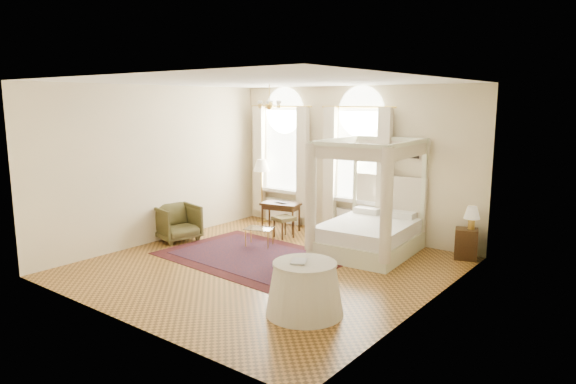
# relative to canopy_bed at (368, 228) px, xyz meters

# --- Properties ---
(ground) EXTENTS (6.00, 6.00, 0.00)m
(ground) POSITION_rel_canopy_bed_xyz_m (-1.04, -1.88, -0.51)
(ground) COLOR #9E6B2E
(ground) RESTS_ON ground
(room_walls) EXTENTS (6.00, 6.00, 6.00)m
(room_walls) POSITION_rel_canopy_bed_xyz_m (-1.04, -1.88, 1.47)
(room_walls) COLOR beige
(room_walls) RESTS_ON ground
(window_left) EXTENTS (1.62, 0.27, 3.29)m
(window_left) POSITION_rel_canopy_bed_xyz_m (-2.94, 0.99, 0.98)
(window_left) COLOR white
(window_left) RESTS_ON room_walls
(window_right) EXTENTS (1.62, 0.27, 3.29)m
(window_right) POSITION_rel_canopy_bed_xyz_m (-0.84, 0.99, 0.98)
(window_right) COLOR white
(window_right) RESTS_ON room_walls
(chandelier) EXTENTS (0.51, 0.45, 0.50)m
(chandelier) POSITION_rel_canopy_bed_xyz_m (-1.94, -0.68, 2.40)
(chandelier) COLOR gold
(chandelier) RESTS_ON room_walls
(wall_pictures) EXTENTS (2.54, 0.03, 0.39)m
(wall_pictures) POSITION_rel_canopy_bed_xyz_m (-0.95, 1.09, 1.38)
(wall_pictures) COLOR black
(wall_pictures) RESTS_ON room_walls
(canopy_bed) EXTENTS (1.84, 2.20, 2.25)m
(canopy_bed) POSITION_rel_canopy_bed_xyz_m (0.00, 0.00, 0.00)
(canopy_bed) COLOR beige
(canopy_bed) RESTS_ON ground
(nightstand) EXTENTS (0.51, 0.48, 0.59)m
(nightstand) POSITION_rel_canopy_bed_xyz_m (1.66, 0.82, -0.22)
(nightstand) COLOR #39220F
(nightstand) RESTS_ON ground
(nightstand_lamp) EXTENTS (0.30, 0.30, 0.43)m
(nightstand_lamp) POSITION_rel_canopy_bed_xyz_m (1.73, 0.86, 0.36)
(nightstand_lamp) COLOR gold
(nightstand_lamp) RESTS_ON nightstand
(writing_desk) EXTENTS (0.96, 0.63, 0.66)m
(writing_desk) POSITION_rel_canopy_bed_xyz_m (-2.46, 0.33, 0.06)
(writing_desk) COLOR #39220F
(writing_desk) RESTS_ON ground
(laptop) EXTENTS (0.38, 0.27, 0.03)m
(laptop) POSITION_rel_canopy_bed_xyz_m (-2.46, 0.40, 0.17)
(laptop) COLOR black
(laptop) RESTS_ON writing_desk
(stool) EXTENTS (0.50, 0.50, 0.47)m
(stool) POSITION_rel_canopy_bed_xyz_m (-2.05, -0.07, -0.12)
(stool) COLOR #4E4221
(stool) RESTS_ON ground
(armchair) EXTENTS (1.01, 0.99, 0.77)m
(armchair) POSITION_rel_canopy_bed_xyz_m (-3.74, -1.65, -0.12)
(armchair) COLOR #413B1C
(armchair) RESTS_ON ground
(coffee_table) EXTENTS (0.67, 0.57, 0.38)m
(coffee_table) POSITION_rel_canopy_bed_xyz_m (-2.03, -0.92, -0.17)
(coffee_table) COLOR white
(coffee_table) RESTS_ON ground
(floor_lamp) EXTENTS (0.40, 0.40, 1.56)m
(floor_lamp) POSITION_rel_canopy_bed_xyz_m (-3.45, 0.82, 0.82)
(floor_lamp) COLOR gold
(floor_lamp) RESTS_ON ground
(oriental_rug) EXTENTS (3.51, 2.62, 0.01)m
(oriental_rug) POSITION_rel_canopy_bed_xyz_m (-1.67, -1.57, -0.50)
(oriental_rug) COLOR #410F12
(oriental_rug) RESTS_ON ground
(side_table) EXTENTS (1.11, 1.11, 0.75)m
(side_table) POSITION_rel_canopy_bed_xyz_m (0.73, -3.14, -0.14)
(side_table) COLOR silver
(side_table) RESTS_ON ground
(book) EXTENTS (0.31, 0.34, 0.03)m
(book) POSITION_rel_canopy_bed_xyz_m (0.58, -3.24, 0.26)
(book) COLOR black
(book) RESTS_ON side_table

